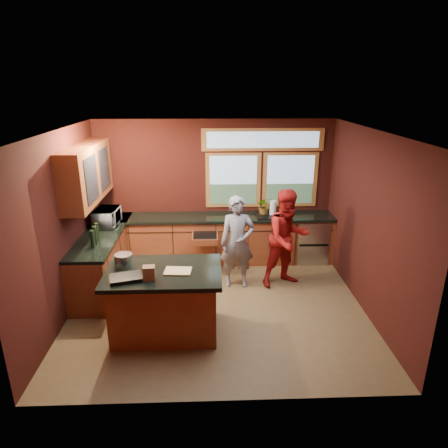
{
  "coord_description": "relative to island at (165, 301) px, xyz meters",
  "views": [
    {
      "loc": [
        -0.11,
        -5.5,
        3.32
      ],
      "look_at": [
        0.11,
        0.4,
        1.22
      ],
      "focal_mm": 32.0,
      "sensor_mm": 36.0,
      "label": 1
    }
  ],
  "objects": [
    {
      "name": "room_shell",
      "position": [
        0.15,
        0.97,
        1.32
      ],
      "size": [
        4.52,
        4.02,
        2.71
      ],
      "color": "black",
      "rests_on": "ground"
    },
    {
      "name": "person_grey",
      "position": [
        1.09,
        1.33,
        0.31
      ],
      "size": [
        0.59,
        0.4,
        1.59
      ],
      "primitive_type": "imported",
      "rotation": [
        0.0,
        0.0,
        0.04
      ],
      "color": "slate",
      "rests_on": "floor"
    },
    {
      "name": "paper_bag",
      "position": [
        -0.15,
        -0.25,
        0.56
      ],
      "size": [
        0.16,
        0.13,
        0.18
      ],
      "primitive_type": "cube",
      "rotation": [
        0.0,
        0.0,
        0.09
      ],
      "color": "brown",
      "rests_on": "island"
    },
    {
      "name": "floor",
      "position": [
        0.74,
        0.64,
        -0.48
      ],
      "size": [
        4.5,
        4.5,
        0.0
      ],
      "primitive_type": "plane",
      "color": "brown",
      "rests_on": "ground"
    },
    {
      "name": "back_counter",
      "position": [
        0.94,
        2.34,
        -0.01
      ],
      "size": [
        4.5,
        0.64,
        0.93
      ],
      "color": "maroon",
      "rests_on": "floor"
    },
    {
      "name": "island",
      "position": [
        0.0,
        0.0,
        0.0
      ],
      "size": [
        1.55,
        1.05,
        0.95
      ],
      "color": "maroon",
      "rests_on": "floor"
    },
    {
      "name": "left_counter",
      "position": [
        -1.21,
        1.49,
        -0.01
      ],
      "size": [
        0.64,
        2.3,
        0.93
      ],
      "color": "maroon",
      "rests_on": "floor"
    },
    {
      "name": "cutting_board",
      "position": [
        0.2,
        -0.05,
        0.48
      ],
      "size": [
        0.37,
        0.28,
        0.02
      ],
      "primitive_type": "cube",
      "rotation": [
        0.0,
        0.0,
        -0.09
      ],
      "color": "tan",
      "rests_on": "island"
    },
    {
      "name": "person_red",
      "position": [
        1.94,
        1.34,
        0.37
      ],
      "size": [
        1.0,
        0.89,
        1.69
      ],
      "primitive_type": "imported",
      "rotation": [
        0.0,
        0.0,
        0.37
      ],
      "color": "maroon",
      "rests_on": "floor"
    },
    {
      "name": "paper_towel",
      "position": [
        1.83,
        2.34,
        0.59
      ],
      "size": [
        0.12,
        0.12,
        0.28
      ],
      "primitive_type": "cylinder",
      "color": "white",
      "rests_on": "back_counter"
    },
    {
      "name": "stock_pot",
      "position": [
        -0.55,
        0.15,
        0.56
      ],
      "size": [
        0.24,
        0.24,
        0.18
      ],
      "primitive_type": "cylinder",
      "color": "#ABAAAF",
      "rests_on": "island"
    },
    {
      "name": "black_tray",
      "position": [
        -0.45,
        -0.25,
        0.49
      ],
      "size": [
        0.46,
        0.38,
        0.05
      ],
      "primitive_type": "cube",
      "rotation": [
        0.0,
        0.0,
        0.27
      ],
      "color": "black",
      "rests_on": "island"
    },
    {
      "name": "microwave",
      "position": [
        -1.18,
        1.87,
        0.6
      ],
      "size": [
        0.41,
        0.58,
        0.31
      ],
      "primitive_type": "imported",
      "rotation": [
        0.0,
        0.0,
        1.51
      ],
      "color": "#999999",
      "rests_on": "left_counter"
    },
    {
      "name": "potted_plant",
      "position": [
        1.68,
        2.39,
        0.63
      ],
      "size": [
        0.31,
        0.27,
        0.35
      ],
      "primitive_type": "imported",
      "color": "#999999",
      "rests_on": "back_counter"
    }
  ]
}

